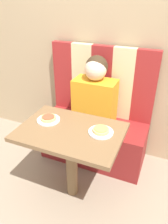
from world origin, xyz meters
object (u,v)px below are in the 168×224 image
object	(u,v)px
plate_right	(101,132)
pizza_left	(48,118)
person	(95,93)
pizza_right	(101,130)
plate_left	(49,120)

from	to	relation	value
plate_right	pizza_left	world-z (taller)	pizza_left
plate_right	pizza_left	xyz separation A→B (m)	(-0.47, -0.00, 0.02)
plate_right	person	bearing A→B (deg)	115.15
person	pizza_right	world-z (taller)	person
plate_left	plate_right	bearing A→B (deg)	0.00
plate_right	pizza_right	distance (m)	0.02
plate_left	pizza_left	size ratio (longest dim) A/B	1.46
plate_right	pizza_right	world-z (taller)	pizza_right
person	pizza_left	size ratio (longest dim) A/B	5.17
pizza_left	plate_right	bearing A→B (deg)	0.00
person	plate_right	distance (m)	0.56
pizza_right	plate_left	bearing A→B (deg)	180.00
pizza_left	pizza_right	size ratio (longest dim) A/B	1.00
person	plate_left	bearing A→B (deg)	-115.15
person	pizza_right	bearing A→B (deg)	-64.85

